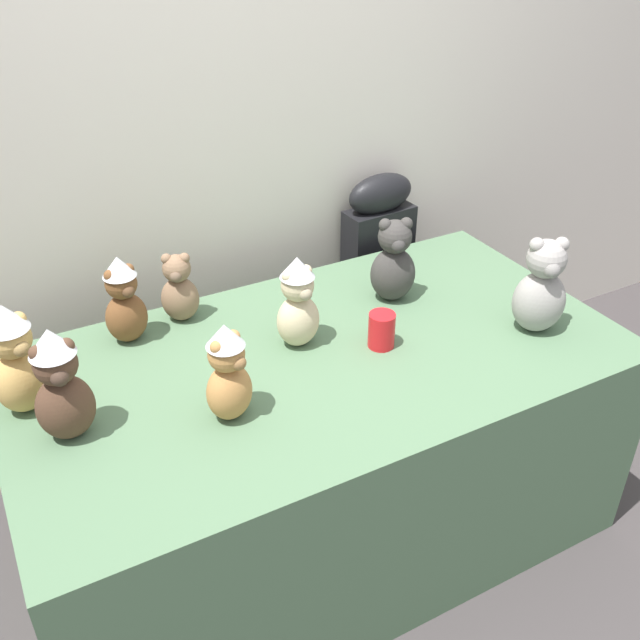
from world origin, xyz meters
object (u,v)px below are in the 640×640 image
Objects in this scene: teddy_bear_mocha at (179,289)px; party_cup_red at (382,330)px; instrument_case at (376,288)px; teddy_bear_sand at (298,303)px; teddy_bear_ash at (541,288)px; display_table at (320,448)px; teddy_bear_chestnut at (124,301)px; teddy_bear_honey at (16,360)px; teddy_bear_caramel at (228,373)px; teddy_bear_charcoal at (394,262)px; teddy_bear_cocoa at (61,386)px.

teddy_bear_mocha is 2.11× the size of party_cup_red.
teddy_bear_sand is at bearing -143.10° from instrument_case.
teddy_bear_sand is at bearing 148.96° from party_cup_red.
display_table is at bearing -171.71° from teddy_bear_ash.
teddy_bear_ash is at bearing -16.73° from display_table.
teddy_bear_chestnut is at bearing -144.94° from teddy_bear_mocha.
teddy_bear_honey is at bearing 169.63° from teddy_bear_sand.
teddy_bear_honey reaches higher than teddy_bear_chestnut.
teddy_bear_chestnut reaches higher than party_cup_red.
teddy_bear_ash is (0.06, -0.81, 0.39)m from instrument_case.
teddy_bear_caramel reaches higher than display_table.
teddy_bear_honey reaches higher than teddy_bear_sand.
teddy_bear_caramel reaches higher than instrument_case.
display_table is 0.85m from teddy_bear_ash.
teddy_bear_charcoal is 0.77m from teddy_bear_caramel.
teddy_bear_cocoa is at bearing -149.91° from teddy_bear_charcoal.
teddy_bear_charcoal is at bearing 10.96° from teddy_bear_cocoa.
instrument_case is (0.59, 0.61, 0.13)m from display_table.
teddy_bear_chestnut is (-1.06, -0.27, 0.38)m from instrument_case.
teddy_bear_sand reaches higher than teddy_bear_charcoal.
teddy_bear_charcoal is (1.16, 0.02, -0.02)m from teddy_bear_honey.
instrument_case is at bearing 1.42° from teddy_bear_chestnut.
instrument_case is 1.51m from teddy_bear_cocoa.
teddy_bear_sand is 1.04× the size of teddy_bear_chestnut.
teddy_bear_chestnut is at bearing 143.65° from display_table.
teddy_bear_charcoal reaches higher than display_table.
teddy_bear_cocoa reaches higher than teddy_bear_mocha.
teddy_bear_charcoal is (1.08, 0.19, -0.02)m from teddy_bear_cocoa.
display_table is 0.97m from teddy_bear_honey.
teddy_bear_cocoa reaches higher than teddy_bear_ash.
display_table is at bearing -134.15° from teddy_bear_charcoal.
teddy_bear_caramel reaches higher than party_cup_red.
instrument_case is at bearing 119.04° from teddy_bear_ash.
display_table is 16.48× the size of party_cup_red.
teddy_bear_ash is at bearing -38.51° from teddy_bear_chestnut.
teddy_bear_chestnut is (-0.47, 0.35, 0.51)m from display_table.
teddy_bear_honey reaches higher than teddy_bear_ash.
teddy_bear_cocoa is 0.44m from teddy_bear_chestnut.
teddy_bear_honey is 1.49m from teddy_bear_ash.
teddy_bear_charcoal reaches higher than party_cup_red.
teddy_bear_sand is at bearing 10.40° from teddy_bear_caramel.
party_cup_red is (0.47, -0.43, -0.05)m from teddy_bear_mocha.
teddy_bear_mocha is at bearing 1.93° from teddy_bear_honey.
teddy_bear_caramel is at bearing -150.01° from teddy_bear_sand.
party_cup_red is (-0.47, 0.15, -0.09)m from teddy_bear_ash.
teddy_bear_cocoa is 2.88× the size of party_cup_red.
teddy_bear_chestnut is 0.50m from teddy_bear_caramel.
instrument_case is 0.62m from teddy_bear_charcoal.
teddy_bear_ash is 1.35× the size of teddy_bear_mocha.
teddy_bear_cocoa is at bearing -137.66° from teddy_bear_chestnut.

